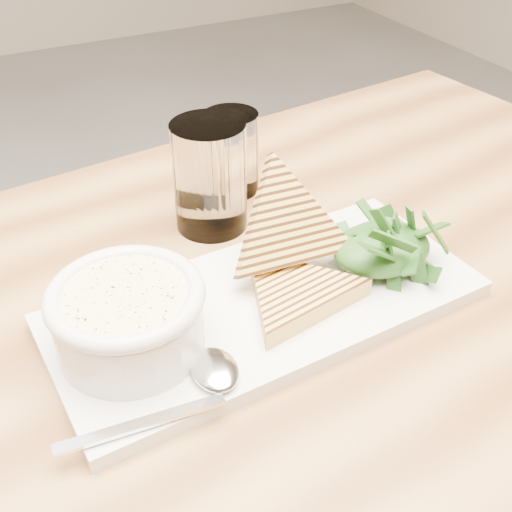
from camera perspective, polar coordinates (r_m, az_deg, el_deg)
name	(u,v)px	position (r m, az deg, el deg)	size (l,w,h in m)	color
table_top	(273,375)	(0.57, 1.49, -10.56)	(1.24, 0.82, 0.04)	#9C6F3E
table_leg_br	(438,282)	(1.29, 15.85, -2.21)	(0.06, 0.06, 0.68)	#9C6F3E
platter	(266,304)	(0.59, 0.89, -4.32)	(0.40, 0.18, 0.01)	white
soup_bowl	(130,325)	(0.54, -11.18, -6.00)	(0.12, 0.12, 0.05)	white
soup	(125,297)	(0.52, -11.55, -3.63)	(0.10, 0.10, 0.01)	beige
bowl_rim	(125,295)	(0.52, -11.57, -3.46)	(0.13, 0.13, 0.01)	white
sandwich_flat	(295,293)	(0.58, 3.51, -3.33)	(0.14, 0.14, 0.02)	gold
sandwich_lean	(287,227)	(0.60, 2.81, 2.58)	(0.14, 0.14, 0.08)	gold
salad_base	(382,248)	(0.63, 11.11, 0.67)	(0.10, 0.08, 0.04)	black
arugula_pile	(383,242)	(0.63, 11.19, 1.25)	(0.11, 0.10, 0.05)	#347226
spoon_bowl	(215,369)	(0.52, -3.68, -10.02)	(0.04, 0.05, 0.01)	silver
spoon_handle	(142,424)	(0.49, -10.13, -14.46)	(0.13, 0.01, 0.00)	silver
glass_near	(231,153)	(0.76, -2.19, 9.16)	(0.06, 0.06, 0.10)	white
glass_far	(210,177)	(0.69, -4.12, 7.05)	(0.08, 0.08, 0.12)	white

